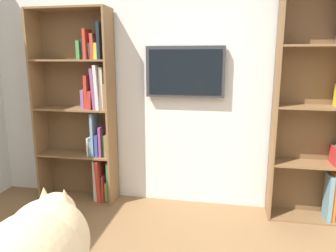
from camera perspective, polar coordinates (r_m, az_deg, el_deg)
wall_back at (r=3.32m, az=3.87°, el=8.45°), size 4.52×0.06×2.70m
bookshelf_left at (r=3.29m, az=26.62°, el=2.76°), size 0.76×0.28×2.23m
bookshelf_right at (r=3.51m, az=-14.79°, el=2.62°), size 0.85×0.28×2.06m
wall_mounted_tv at (r=3.24m, az=3.09°, el=9.73°), size 0.80×0.07×0.51m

